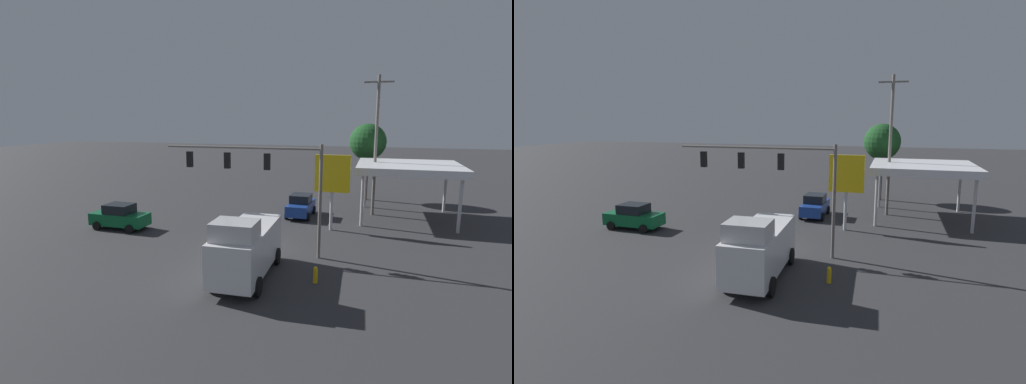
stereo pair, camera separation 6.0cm
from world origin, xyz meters
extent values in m
plane|color=#2D2D30|center=(0.00, 0.00, 0.00)|extent=(200.00, 200.00, 0.00)
cylinder|color=slate|center=(-4.84, 0.82, 3.44)|extent=(0.20, 0.20, 6.89)
cylinder|color=slate|center=(0.12, 0.82, 6.59)|extent=(9.91, 0.14, 0.14)
cube|color=black|center=(-1.57, 0.82, 5.77)|extent=(0.36, 0.28, 1.00)
sphere|color=#360505|center=(-1.57, 0.64, 6.07)|extent=(0.22, 0.22, 0.22)
sphere|color=yellow|center=(-1.57, 0.64, 5.77)|extent=(0.22, 0.22, 0.22)
sphere|color=black|center=(-1.57, 0.64, 5.47)|extent=(0.22, 0.22, 0.22)
cube|color=black|center=(1.01, 0.82, 5.77)|extent=(0.36, 0.28, 1.00)
sphere|color=#360505|center=(1.01, 0.64, 6.07)|extent=(0.22, 0.22, 0.22)
sphere|color=yellow|center=(1.01, 0.64, 5.77)|extent=(0.22, 0.22, 0.22)
sphere|color=black|center=(1.01, 0.64, 5.47)|extent=(0.22, 0.22, 0.22)
cube|color=black|center=(3.59, 0.82, 5.77)|extent=(0.36, 0.28, 1.00)
sphere|color=#360505|center=(3.59, 0.64, 6.07)|extent=(0.22, 0.22, 0.22)
sphere|color=yellow|center=(3.59, 0.64, 5.77)|extent=(0.22, 0.22, 0.22)
sphere|color=black|center=(3.59, 0.64, 5.47)|extent=(0.22, 0.22, 0.22)
cylinder|color=slate|center=(-7.75, -11.67, 5.97)|extent=(0.26, 0.26, 11.94)
cube|color=slate|center=(-7.75, -11.67, 11.34)|extent=(2.40, 0.14, 0.14)
cube|color=silver|center=(-10.44, -11.11, 4.35)|extent=(8.14, 8.34, 0.60)
cube|color=red|center=(-10.44, -15.30, 4.35)|extent=(8.14, 0.06, 0.36)
cylinder|color=#B7B7BC|center=(-13.91, -14.68, 2.03)|extent=(0.24, 0.24, 4.05)
cylinder|color=#B7B7BC|center=(-6.97, -14.68, 2.03)|extent=(0.24, 0.24, 4.05)
cylinder|color=#B7B7BC|center=(-13.91, -7.54, 2.03)|extent=(0.24, 0.24, 4.05)
cylinder|color=#B7B7BC|center=(-6.97, -7.54, 2.03)|extent=(0.24, 0.24, 4.05)
cylinder|color=#B7B7BC|center=(-4.82, -5.65, 2.85)|extent=(0.24, 0.24, 5.71)
cube|color=yellow|center=(-4.82, -5.65, 4.32)|extent=(2.59, 0.24, 2.78)
cube|color=black|center=(-4.82, -5.78, 4.32)|extent=(1.82, 0.04, 0.97)
cube|color=silver|center=(-1.62, 4.82, 1.58)|extent=(2.55, 6.88, 2.20)
cube|color=#BABABC|center=(-1.69, 6.92, 3.13)|extent=(2.18, 1.88, 0.90)
cylinder|color=black|center=(-2.87, 6.99, 0.48)|extent=(0.26, 0.97, 0.96)
cylinder|color=black|center=(-0.53, 7.08, 0.48)|extent=(0.26, 0.97, 0.96)
cylinder|color=black|center=(-2.70, 2.57, 0.48)|extent=(0.26, 0.97, 0.96)
cylinder|color=black|center=(-0.37, 2.66, 0.48)|extent=(0.26, 0.97, 0.96)
cube|color=#0C592D|center=(10.70, -1.29, 0.78)|extent=(4.41, 1.83, 0.90)
cube|color=black|center=(10.70, -1.29, 1.58)|extent=(2.01, 1.67, 0.70)
cylinder|color=black|center=(12.13, -0.38, 0.33)|extent=(0.66, 0.22, 0.66)
cylinder|color=black|center=(12.12, -2.22, 0.33)|extent=(0.66, 0.22, 0.66)
cylinder|color=black|center=(9.27, -0.36, 0.33)|extent=(0.66, 0.22, 0.66)
cylinder|color=black|center=(9.26, -2.20, 0.33)|extent=(0.66, 0.22, 0.66)
cube|color=navy|center=(-1.82, -9.27, 0.78)|extent=(1.86, 4.42, 0.90)
cube|color=black|center=(-1.82, -9.27, 1.58)|extent=(1.68, 2.02, 0.70)
cylinder|color=black|center=(-2.72, -7.83, 0.33)|extent=(0.23, 0.66, 0.66)
cylinder|color=black|center=(-0.88, -7.85, 0.33)|extent=(0.23, 0.66, 0.66)
cylinder|color=black|center=(-2.76, -10.69, 0.33)|extent=(0.23, 0.66, 0.66)
cylinder|color=black|center=(-0.92, -10.71, 0.33)|extent=(0.23, 0.66, 0.66)
cylinder|color=#4C331E|center=(-6.90, -18.37, 2.36)|extent=(0.36, 0.36, 4.72)
sphere|color=#19471E|center=(-6.90, -18.37, 6.02)|extent=(3.69, 3.69, 3.69)
cylinder|color=gold|center=(-5.23, 4.61, 0.35)|extent=(0.24, 0.24, 0.70)
sphere|color=gold|center=(-5.23, 4.61, 0.77)|extent=(0.22, 0.22, 0.22)
camera|label=1|loc=(-7.99, 24.03, 8.34)|focal=28.00mm
camera|label=2|loc=(-8.05, 24.02, 8.34)|focal=28.00mm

